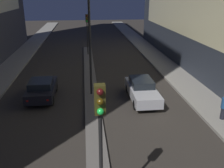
{
  "coord_description": "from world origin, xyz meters",
  "views": [
    {
      "loc": [
        -0.37,
        -2.77,
        7.25
      ],
      "look_at": [
        1.52,
        14.27,
        0.86
      ],
      "focal_mm": 40.0,
      "sensor_mm": 36.0,
      "label": 1
    }
  ],
  "objects": [
    {
      "name": "traffic_light_near",
      "position": [
        0.0,
        3.73,
        3.56
      ],
      "size": [
        0.32,
        0.42,
        4.65
      ],
      "color": "black",
      "rests_on": "median_strip"
    },
    {
      "name": "car_right_lane",
      "position": [
        3.51,
        13.15,
        0.76
      ],
      "size": [
        1.74,
        4.57,
        1.47
      ],
      "color": "#B2B2B7",
      "rests_on": "ground"
    },
    {
      "name": "median_strip",
      "position": [
        0.0,
        15.93,
        0.07
      ],
      "size": [
        1.02,
        29.85,
        0.15
      ],
      "color": "#66605B",
      "rests_on": "ground"
    },
    {
      "name": "pedestrian_on_right_sidewalk",
      "position": [
        7.54,
        9.53,
        0.98
      ],
      "size": [
        0.36,
        0.36,
        1.54
      ],
      "color": "black",
      "rests_on": "sidewalk_right"
    },
    {
      "name": "traffic_light_mid",
      "position": [
        0.0,
        26.62,
        3.56
      ],
      "size": [
        0.32,
        0.42,
        4.65
      ],
      "color": "black",
      "rests_on": "median_strip"
    },
    {
      "name": "street_lamp",
      "position": [
        0.0,
        14.32,
        6.41
      ],
      "size": [
        0.58,
        0.58,
        8.79
      ],
      "color": "black",
      "rests_on": "median_strip"
    },
    {
      "name": "car_left_lane",
      "position": [
        -3.51,
        14.19,
        0.75
      ],
      "size": [
        1.82,
        4.04,
        1.45
      ],
      "color": "black",
      "rests_on": "ground"
    }
  ]
}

